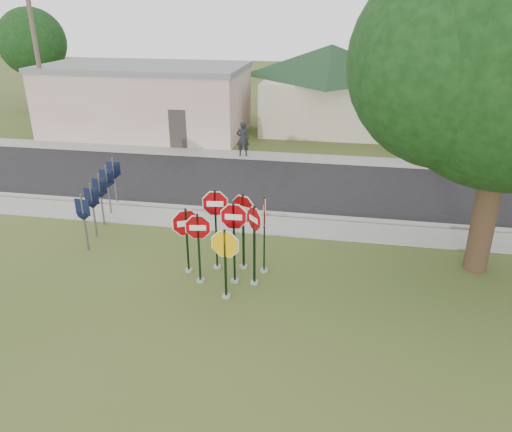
% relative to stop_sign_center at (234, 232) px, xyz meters
% --- Properties ---
extents(ground, '(120.00, 120.00, 0.00)m').
position_rel_stop_sign_center_xyz_m(ground, '(-0.30, -1.36, -1.65)').
color(ground, '#374D1D').
rests_on(ground, ground).
extents(sidewalk_near, '(60.00, 1.60, 0.06)m').
position_rel_stop_sign_center_xyz_m(sidewalk_near, '(-0.30, 4.14, -1.62)').
color(sidewalk_near, gray).
rests_on(sidewalk_near, ground).
extents(road, '(60.00, 7.00, 0.04)m').
position_rel_stop_sign_center_xyz_m(road, '(-0.30, 8.64, -1.63)').
color(road, black).
rests_on(road, ground).
extents(sidewalk_far, '(60.00, 1.60, 0.06)m').
position_rel_stop_sign_center_xyz_m(sidewalk_far, '(-0.30, 12.94, -1.62)').
color(sidewalk_far, gray).
rests_on(sidewalk_far, ground).
extents(curb, '(60.00, 0.20, 0.14)m').
position_rel_stop_sign_center_xyz_m(curb, '(-0.30, 5.14, -1.58)').
color(curb, gray).
rests_on(curb, ground).
extents(stop_sign_center, '(1.07, 0.24, 2.65)m').
position_rel_stop_sign_center_xyz_m(stop_sign_center, '(0.00, 0.00, 0.00)').
color(stop_sign_center, gray).
rests_on(stop_sign_center, ground).
extents(stop_sign_yellow, '(1.10, 0.24, 2.22)m').
position_rel_stop_sign_center_xyz_m(stop_sign_yellow, '(-0.05, -0.87, -0.32)').
color(stop_sign_yellow, gray).
rests_on(stop_sign_yellow, ground).
extents(stop_sign_left, '(1.02, 0.24, 2.30)m').
position_rel_stop_sign_center_xyz_m(stop_sign_left, '(-1.01, -0.18, -0.26)').
color(stop_sign_left, gray).
rests_on(stop_sign_left, ground).
extents(stop_sign_right, '(0.65, 0.74, 2.57)m').
position_rel_stop_sign_center_xyz_m(stop_sign_right, '(0.59, 0.01, -0.08)').
color(stop_sign_right, gray).
rests_on(stop_sign_right, ground).
extents(stop_sign_back_right, '(1.07, 0.50, 2.59)m').
position_rel_stop_sign_center_xyz_m(stop_sign_back_right, '(0.09, 0.88, -0.03)').
color(stop_sign_back_right, gray).
rests_on(stop_sign_back_right, ground).
extents(stop_sign_back_left, '(1.07, 0.24, 2.72)m').
position_rel_stop_sign_center_xyz_m(stop_sign_back_left, '(-0.72, 0.72, 0.05)').
color(stop_sign_back_left, gray).
rests_on(stop_sign_back_left, ground).
extents(stop_sign_far_right, '(0.24, 1.16, 2.61)m').
position_rel_stop_sign_center_xyz_m(stop_sign_far_right, '(0.75, 0.76, -0.01)').
color(stop_sign_far_right, gray).
rests_on(stop_sign_far_right, ground).
extents(stop_sign_far_left, '(1.05, 0.53, 2.22)m').
position_rel_stop_sign_center_xyz_m(stop_sign_far_left, '(-1.54, 0.35, -0.31)').
color(stop_sign_far_left, gray).
rests_on(stop_sign_far_left, ground).
extents(route_sign_row, '(1.43, 4.63, 2.00)m').
position_rel_stop_sign_center_xyz_m(route_sign_row, '(-5.70, 3.14, -0.43)').
color(route_sign_row, '#59595E').
rests_on(route_sign_row, ground).
extents(building_stucco, '(12.20, 6.20, 4.20)m').
position_rel_stop_sign_center_xyz_m(building_stucco, '(-9.29, 16.64, 0.50)').
color(building_stucco, beige).
rests_on(building_stucco, ground).
extents(building_house, '(11.60, 11.60, 6.20)m').
position_rel_stop_sign_center_xyz_m(building_house, '(1.71, 20.64, 2.00)').
color(building_house, beige).
rests_on(building_house, ground).
extents(building_brick, '(10.20, 6.20, 4.75)m').
position_rel_stop_sign_center_xyz_m(building_brick, '(11.70, 17.14, 0.75)').
color(building_brick, maroon).
rests_on(building_brick, ground).
extents(utility_pole_near, '(2.20, 0.26, 9.50)m').
position_rel_stop_sign_center_xyz_m(utility_pole_near, '(-14.30, 13.84, 3.32)').
color(utility_pole_near, brown).
rests_on(utility_pole_near, ground).
extents(bg_tree_left, '(4.90, 4.90, 7.35)m').
position_rel_stop_sign_center_xyz_m(bg_tree_left, '(-20.30, 22.64, 3.23)').
color(bg_tree_left, '#2F1F15').
rests_on(bg_tree_left, ground).
extents(pedestrian, '(0.75, 0.57, 1.85)m').
position_rel_stop_sign_center_xyz_m(pedestrian, '(-2.40, 12.73, -0.67)').
color(pedestrian, black).
rests_on(pedestrian, sidewalk_far).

